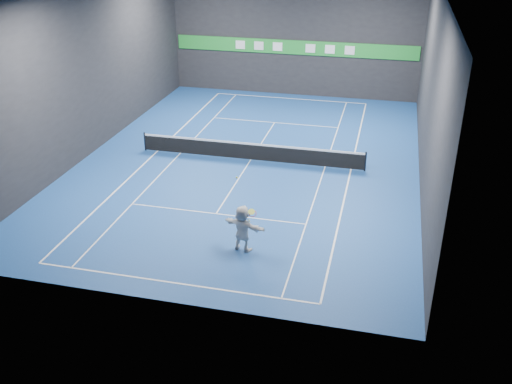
% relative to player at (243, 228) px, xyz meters
% --- Properties ---
extents(ground, '(26.00, 26.00, 0.00)m').
position_rel_player_xyz_m(ground, '(-1.95, 9.05, -0.98)').
color(ground, navy).
rests_on(ground, ground).
extents(wall_back, '(18.00, 0.10, 9.00)m').
position_rel_player_xyz_m(wall_back, '(-1.95, 22.05, 3.52)').
color(wall_back, black).
rests_on(wall_back, ground).
extents(wall_front, '(18.00, 0.10, 9.00)m').
position_rel_player_xyz_m(wall_front, '(-1.95, -3.95, 3.52)').
color(wall_front, black).
rests_on(wall_front, ground).
extents(wall_left, '(0.10, 26.00, 9.00)m').
position_rel_player_xyz_m(wall_left, '(-10.95, 9.05, 3.52)').
color(wall_left, black).
rests_on(wall_left, ground).
extents(wall_right, '(0.10, 26.00, 9.00)m').
position_rel_player_xyz_m(wall_right, '(7.05, 9.05, 3.52)').
color(wall_right, black).
rests_on(wall_right, ground).
extents(baseline_near, '(10.98, 0.08, 0.01)m').
position_rel_player_xyz_m(baseline_near, '(-1.95, -2.84, -0.98)').
color(baseline_near, white).
rests_on(baseline_near, ground).
extents(baseline_far, '(10.98, 0.08, 0.01)m').
position_rel_player_xyz_m(baseline_far, '(-1.95, 20.94, -0.98)').
color(baseline_far, white).
rests_on(baseline_far, ground).
extents(sideline_doubles_left, '(0.08, 23.78, 0.01)m').
position_rel_player_xyz_m(sideline_doubles_left, '(-7.44, 9.05, -0.98)').
color(sideline_doubles_left, white).
rests_on(sideline_doubles_left, ground).
extents(sideline_doubles_right, '(0.08, 23.78, 0.01)m').
position_rel_player_xyz_m(sideline_doubles_right, '(3.54, 9.05, -0.98)').
color(sideline_doubles_right, white).
rests_on(sideline_doubles_right, ground).
extents(sideline_singles_left, '(0.06, 23.78, 0.01)m').
position_rel_player_xyz_m(sideline_singles_left, '(-6.06, 9.05, -0.98)').
color(sideline_singles_left, white).
rests_on(sideline_singles_left, ground).
extents(sideline_singles_right, '(0.06, 23.78, 0.01)m').
position_rel_player_xyz_m(sideline_singles_right, '(2.16, 9.05, -0.98)').
color(sideline_singles_right, white).
rests_on(sideline_singles_right, ground).
extents(service_line_near, '(8.23, 0.06, 0.01)m').
position_rel_player_xyz_m(service_line_near, '(-1.95, 2.65, -0.98)').
color(service_line_near, white).
rests_on(service_line_near, ground).
extents(service_line_far, '(8.23, 0.06, 0.01)m').
position_rel_player_xyz_m(service_line_far, '(-1.95, 15.45, -0.98)').
color(service_line_far, white).
rests_on(service_line_far, ground).
extents(center_service_line, '(0.06, 12.80, 0.01)m').
position_rel_player_xyz_m(center_service_line, '(-1.95, 9.05, -0.98)').
color(center_service_line, white).
rests_on(center_service_line, ground).
extents(player, '(1.91, 1.08, 1.96)m').
position_rel_player_xyz_m(player, '(0.00, 0.00, 0.00)').
color(player, silver).
rests_on(player, ground).
extents(tennis_ball, '(0.07, 0.07, 0.07)m').
position_rel_player_xyz_m(tennis_ball, '(-0.20, -0.02, 2.21)').
color(tennis_ball, yellow).
rests_on(tennis_ball, player).
extents(tennis_net, '(12.50, 0.10, 1.07)m').
position_rel_player_xyz_m(tennis_net, '(-1.95, 9.05, -0.44)').
color(tennis_net, black).
rests_on(tennis_net, ground).
extents(sponsor_banner, '(17.64, 0.11, 1.00)m').
position_rel_player_xyz_m(sponsor_banner, '(-1.95, 21.98, 2.52)').
color(sponsor_banner, green).
rests_on(sponsor_banner, wall_back).
extents(tennis_racket, '(0.45, 0.37, 0.60)m').
position_rel_player_xyz_m(tennis_racket, '(0.37, 0.05, 0.66)').
color(tennis_racket, red).
rests_on(tennis_racket, player).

